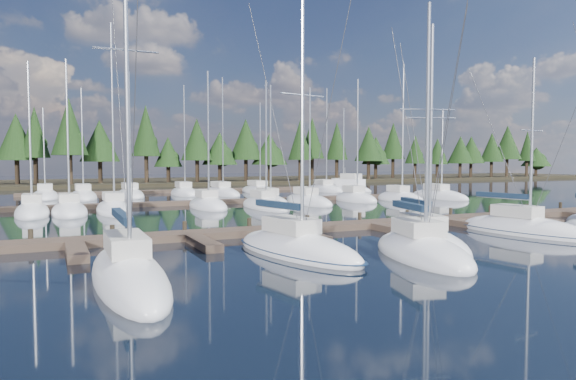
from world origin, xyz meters
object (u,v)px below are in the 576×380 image
front_sailboat_1 (296,248)px  front_sailboat_4 (522,229)px  front_sailboat_2 (421,252)px  front_sailboat_3 (425,243)px  motor_yacht_right (349,188)px  main_dock (374,225)px  front_sailboat_0 (128,274)px

front_sailboat_1 → front_sailboat_4: size_ratio=1.20×
front_sailboat_1 → front_sailboat_2: (4.81, -3.13, -0.00)m
front_sailboat_1 → front_sailboat_3: (6.54, -1.36, -0.00)m
front_sailboat_3 → motor_yacht_right: (22.35, 43.27, 0.19)m
front_sailboat_4 → motor_yacht_right: bearing=71.9°
main_dock → front_sailboat_1: (-8.60, -6.17, 0.08)m
front_sailboat_0 → front_sailboat_1: size_ratio=1.11×
front_sailboat_4 → front_sailboat_2: bearing=-161.8°
front_sailboat_3 → main_dock: bearing=74.7°
main_dock → front_sailboat_4: front_sailboat_4 is taller
front_sailboat_2 → front_sailboat_3: 2.47m
front_sailboat_0 → front_sailboat_2: 12.77m
front_sailboat_1 → front_sailboat_2: 5.74m
front_sailboat_4 → front_sailboat_3: bearing=-169.1°
front_sailboat_0 → front_sailboat_2: (12.75, -0.70, -0.02)m
front_sailboat_0 → motor_yacht_right: size_ratio=1.70×
front_sailboat_0 → motor_yacht_right: front_sailboat_0 is taller
main_dock → front_sailboat_1: 10.59m
front_sailboat_0 → front_sailboat_3: bearing=4.2°
front_sailboat_3 → front_sailboat_4: front_sailboat_3 is taller
front_sailboat_4 → main_dock: bearing=139.0°
front_sailboat_0 → front_sailboat_1: (7.94, 2.43, -0.02)m
front_sailboat_0 → front_sailboat_4: 23.44m
front_sailboat_0 → front_sailboat_4: (23.27, 2.76, -0.02)m
front_sailboat_0 → motor_yacht_right: 57.64m
front_sailboat_4 → motor_yacht_right: 43.73m
main_dock → front_sailboat_3: (-2.07, -7.54, 0.07)m
front_sailboat_1 → motor_yacht_right: bearing=55.4°
front_sailboat_3 → front_sailboat_4: bearing=10.9°
motor_yacht_right → front_sailboat_0: bearing=-129.7°
front_sailboat_3 → motor_yacht_right: bearing=62.7°
main_dock → front_sailboat_4: size_ratio=3.92×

